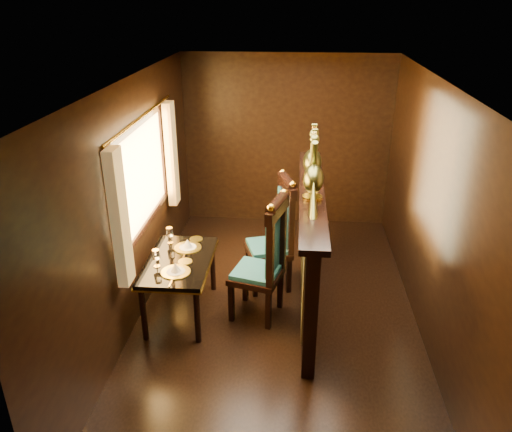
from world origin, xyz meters
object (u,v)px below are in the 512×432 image
object	(u,v)px
dining_table	(179,265)
peacock_left	(314,167)
chair_right	(279,230)
chair_left	(268,256)
peacock_right	(313,151)

from	to	relation	value
dining_table	peacock_left	size ratio (longest dim) A/B	1.67
dining_table	chair_right	xyz separation A→B (m)	(1.04, 0.68, 0.13)
dining_table	chair_left	xyz separation A→B (m)	(0.95, 0.01, 0.15)
dining_table	peacock_right	world-z (taller)	peacock_right
chair_right	peacock_right	distance (m)	1.03
peacock_left	dining_table	bearing A→B (deg)	-175.88
dining_table	peacock_left	bearing A→B (deg)	3.70
dining_table	peacock_right	bearing A→B (deg)	24.18
chair_left	peacock_right	bearing A→B (deg)	70.68
peacock_left	peacock_right	world-z (taller)	peacock_left
dining_table	chair_left	world-z (taller)	chair_left
chair_right	peacock_right	bearing A→B (deg)	-25.71
dining_table	peacock_left	distance (m)	1.77
dining_table	chair_left	bearing A→B (deg)	-0.06
dining_table	peacock_left	world-z (taller)	peacock_left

